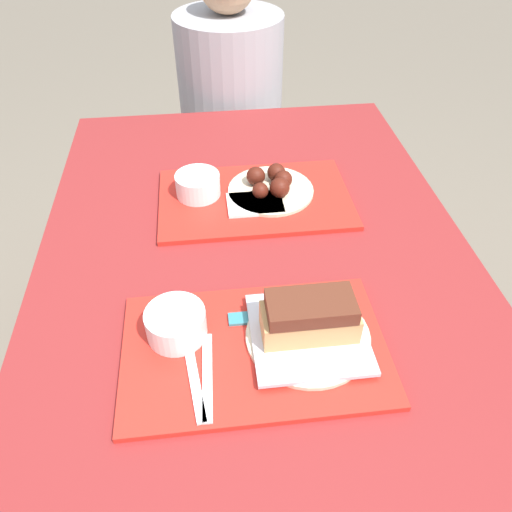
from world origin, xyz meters
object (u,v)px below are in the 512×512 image
at_px(brisket_sandwich_plate, 309,325).
at_px(bowl_coleslaw_near, 176,322).
at_px(wings_plate_far, 271,185).
at_px(person_seated_across, 230,86).
at_px(tray_near, 255,349).
at_px(tray_far, 255,199).
at_px(bowl_coleslaw_far, 198,184).

bearing_deg(brisket_sandwich_plate, bowl_coleslaw_near, 171.03).
relative_size(wings_plate_far, person_seated_across, 0.29).
bearing_deg(bowl_coleslaw_near, person_seated_across, 80.73).
xyz_separation_m(tray_near, wings_plate_far, (0.09, 0.46, 0.02)).
bearing_deg(tray_far, brisket_sandwich_plate, -84.44).
bearing_deg(tray_far, bowl_coleslaw_far, 168.72).
relative_size(bowl_coleslaw_far, wings_plate_far, 0.51).
relative_size(bowl_coleslaw_near, person_seated_across, 0.15).
bearing_deg(tray_near, person_seated_across, 87.57).
xyz_separation_m(bowl_coleslaw_near, person_seated_across, (0.18, 1.11, -0.06)).
height_order(tray_far, wings_plate_far, wings_plate_far).
relative_size(brisket_sandwich_plate, bowl_coleslaw_far, 2.07).
xyz_separation_m(tray_near, bowl_coleslaw_near, (-0.13, 0.05, 0.04)).
height_order(brisket_sandwich_plate, wings_plate_far, brisket_sandwich_plate).
bearing_deg(tray_near, bowl_coleslaw_far, 99.74).
xyz_separation_m(tray_near, tray_far, (0.05, 0.45, 0.00)).
xyz_separation_m(bowl_coleslaw_near, bowl_coleslaw_far, (0.05, 0.43, 0.00)).
height_order(tray_far, person_seated_across, person_seated_across).
height_order(bowl_coleslaw_far, person_seated_across, person_seated_across).
height_order(bowl_coleslaw_near, wings_plate_far, wings_plate_far).
xyz_separation_m(tray_far, bowl_coleslaw_far, (-0.13, 0.03, 0.04)).
height_order(tray_far, bowl_coleslaw_far, bowl_coleslaw_far).
relative_size(bowl_coleslaw_near, brisket_sandwich_plate, 0.48).
xyz_separation_m(tray_near, bowl_coleslaw_far, (-0.08, 0.47, 0.04)).
distance_m(tray_near, bowl_coleslaw_near, 0.14).
height_order(tray_near, brisket_sandwich_plate, brisket_sandwich_plate).
relative_size(tray_far, bowl_coleslaw_far, 4.32).
bearing_deg(person_seated_across, tray_far, -89.74).
relative_size(bowl_coleslaw_near, bowl_coleslaw_far, 1.00).
bearing_deg(tray_near, brisket_sandwich_plate, 6.22).
height_order(tray_far, bowl_coleslaw_near, bowl_coleslaw_near).
xyz_separation_m(tray_far, brisket_sandwich_plate, (0.04, -0.44, 0.04)).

